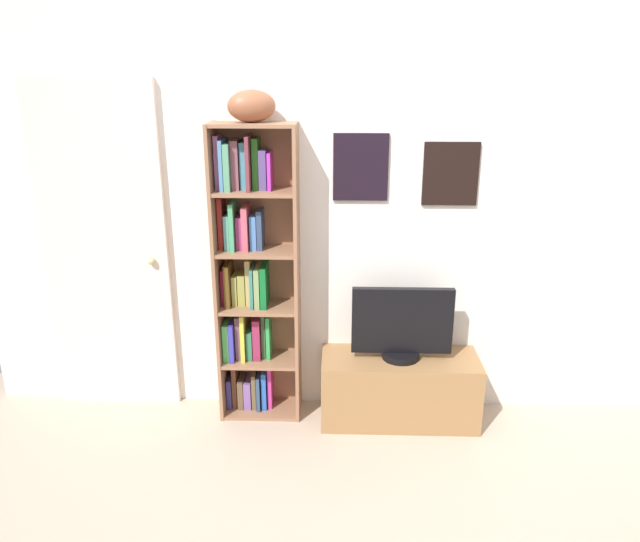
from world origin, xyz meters
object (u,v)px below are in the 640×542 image
Objects in this scene: bookshelf at (251,278)px; television at (402,325)px; tv_stand at (399,389)px; football at (252,106)px; door at (105,253)px.

television is (0.88, -0.09, -0.25)m from bookshelf.
tv_stand is at bearing -6.02° from bookshelf.
football is 0.28× the size of tv_stand.
bookshelf is at bearing -4.68° from door.
door reaches higher than tv_stand.
bookshelf is 0.89m from door.
football reaches higher than television.
bookshelf is 1.89× the size of tv_stand.
football is 1.84m from tv_stand.
football is at bearing -6.40° from door.
tv_stand is at bearing -4.19° from football.
football is 1.26m from door.
door reaches higher than television.
football is 0.45× the size of television.
door is (-1.76, 0.16, 0.79)m from tv_stand.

